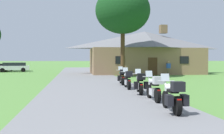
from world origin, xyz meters
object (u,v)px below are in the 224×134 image
motorcycle_silver_second_in_row (154,88)px  parked_red_sedan_far_left (4,67)px  tree_by_lodge_front (123,4)px  bystander_blue_shirt_near_lodge (168,68)px  parked_white_suv_far_left (13,67)px  motorcycle_green_farthest_in_row (122,77)px  motorcycle_silver_third_in_row (140,84)px  motorcycle_silver_fourth_in_row (128,80)px  motorcycle_white_nearest_to_camera (173,97)px

motorcycle_silver_second_in_row → parked_red_sedan_far_left: size_ratio=0.48×
motorcycle_silver_second_in_row → tree_by_lodge_front: 17.55m
bystander_blue_shirt_near_lodge → tree_by_lodge_front: size_ratio=0.15×
parked_white_suv_far_left → motorcycle_green_farthest_in_row: bearing=-162.1°
motorcycle_silver_third_in_row → parked_white_suv_far_left: 30.40m
motorcycle_green_farthest_in_row → parked_red_sedan_far_left: motorcycle_green_farthest_in_row is taller
motorcycle_silver_third_in_row → parked_white_suv_far_left: bearing=121.7°
tree_by_lodge_front → motorcycle_green_farthest_in_row: bearing=-100.7°
motorcycle_silver_second_in_row → parked_red_sedan_far_left: (-14.55, 32.99, 0.02)m
motorcycle_silver_second_in_row → bystander_blue_shirt_near_lodge: bystander_blue_shirt_near_lodge is taller
motorcycle_silver_second_in_row → motorcycle_silver_third_in_row: same height
motorcycle_green_farthest_in_row → tree_by_lodge_front: size_ratio=0.18×
motorcycle_silver_fourth_in_row → bystander_blue_shirt_near_lodge: bystander_blue_shirt_near_lodge is taller
motorcycle_silver_second_in_row → motorcycle_silver_fourth_in_row: 5.01m
motorcycle_silver_fourth_in_row → parked_red_sedan_far_left: size_ratio=0.48×
motorcycle_silver_second_in_row → motorcycle_silver_third_in_row: bearing=92.9°
motorcycle_silver_third_in_row → bystander_blue_shirt_near_lodge: (7.50, 16.27, 0.32)m
bystander_blue_shirt_near_lodge → tree_by_lodge_front: (-5.93, -2.63, 6.69)m
motorcycle_white_nearest_to_camera → motorcycle_silver_fourth_in_row: bearing=94.4°
motorcycle_green_farthest_in_row → bystander_blue_shirt_near_lodge: size_ratio=1.25×
motorcycle_silver_third_in_row → bystander_blue_shirt_near_lodge: 17.92m
motorcycle_white_nearest_to_camera → tree_by_lodge_front: tree_by_lodge_front is taller
motorcycle_white_nearest_to_camera → parked_white_suv_far_left: bearing=114.6°
bystander_blue_shirt_near_lodge → parked_red_sedan_far_left: size_ratio=0.38×
motorcycle_green_farthest_in_row → motorcycle_silver_fourth_in_row: bearing=-89.2°
motorcycle_green_farthest_in_row → parked_white_suv_far_left: bearing=122.5°
motorcycle_white_nearest_to_camera → motorcycle_green_farthest_in_row: (0.08, 10.35, 0.00)m
motorcycle_silver_third_in_row → parked_red_sedan_far_left: bearing=123.0°
motorcycle_white_nearest_to_camera → bystander_blue_shirt_near_lodge: bearing=74.4°
motorcycle_silver_third_in_row → tree_by_lodge_front: tree_by_lodge_front is taller
motorcycle_silver_third_in_row → tree_by_lodge_front: bearing=91.1°
parked_red_sedan_far_left → motorcycle_green_farthest_in_row: bearing=-55.4°
motorcycle_white_nearest_to_camera → motorcycle_silver_fourth_in_row: 7.68m
bystander_blue_shirt_near_lodge → motorcycle_green_farthest_in_row: bearing=49.4°
bystander_blue_shirt_near_lodge → motorcycle_silver_second_in_row: bearing=62.0°
motorcycle_green_farthest_in_row → parked_white_suv_far_left: (-12.38, 22.47, 0.17)m
motorcycle_silver_second_in_row → motorcycle_green_farthest_in_row: size_ratio=1.00×
parked_red_sedan_far_left → motorcycle_silver_fourth_in_row: bearing=-58.0°
motorcycle_silver_fourth_in_row → tree_by_lodge_front: 13.16m
motorcycle_silver_second_in_row → parked_white_suv_far_left: parked_white_suv_far_left is taller
motorcycle_silver_second_in_row → bystander_blue_shirt_near_lodge: bearing=70.1°
bystander_blue_shirt_near_lodge → parked_white_suv_far_left: 22.97m
motorcycle_silver_second_in_row → motorcycle_silver_fourth_in_row: size_ratio=1.00×
motorcycle_silver_third_in_row → motorcycle_green_farthest_in_row: (-0.01, 5.30, 0.00)m
motorcycle_silver_third_in_row → tree_by_lodge_front: (1.56, 13.64, 7.01)m
bystander_blue_shirt_near_lodge → motorcycle_white_nearest_to_camera: bearing=64.2°
motorcycle_silver_third_in_row → parked_white_suv_far_left: parked_white_suv_far_left is taller
motorcycle_white_nearest_to_camera → motorcycle_silver_fourth_in_row: (-0.05, 7.68, 0.01)m
motorcycle_silver_third_in_row → bystander_blue_shirt_near_lodge: bearing=72.9°
motorcycle_silver_second_in_row → bystander_blue_shirt_near_lodge: (7.45, 18.65, 0.31)m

